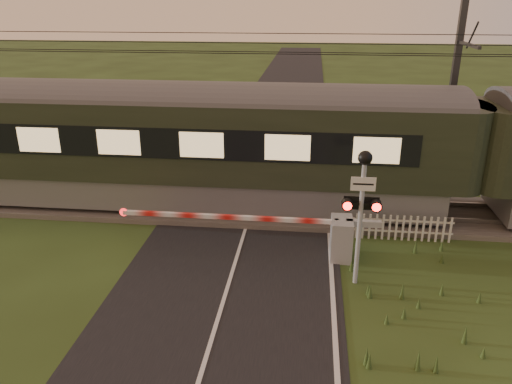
# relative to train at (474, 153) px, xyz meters

# --- Properties ---
(ground) EXTENTS (160.00, 160.00, 0.00)m
(ground) POSITION_rel_train_xyz_m (-7.39, -6.50, -2.38)
(ground) COLOR #2A3A16
(ground) RESTS_ON ground
(road) EXTENTS (6.00, 140.00, 0.03)m
(road) POSITION_rel_train_xyz_m (-7.38, -6.73, -2.37)
(road) COLOR black
(road) RESTS_ON ground
(track_bed) EXTENTS (140.00, 3.40, 0.39)m
(track_bed) POSITION_rel_train_xyz_m (-7.39, 0.00, -2.31)
(track_bed) COLOR #47423D
(track_bed) RESTS_ON ground
(overhead_wires) EXTENTS (120.00, 0.62, 0.62)m
(overhead_wires) POSITION_rel_train_xyz_m (-7.39, 0.00, 3.35)
(overhead_wires) COLOR black
(overhead_wires) RESTS_ON ground
(train) EXTENTS (44.99, 3.10, 4.20)m
(train) POSITION_rel_train_xyz_m (0.00, 0.00, 0.00)
(train) COLOR slate
(train) RESTS_ON ground
(boom_gate) EXTENTS (7.74, 0.94, 1.25)m
(boom_gate) POSITION_rel_train_xyz_m (-4.74, -3.24, -1.69)
(boom_gate) COLOR gray
(boom_gate) RESTS_ON ground
(crossing_signal) EXTENTS (0.94, 0.37, 3.68)m
(crossing_signal) POSITION_rel_train_xyz_m (-4.03, -4.62, 0.16)
(crossing_signal) COLOR gray
(crossing_signal) RESTS_ON ground
(picket_fence) EXTENTS (3.29, 0.07, 0.84)m
(picket_fence) POSITION_rel_train_xyz_m (-2.48, -1.89, -1.95)
(picket_fence) COLOR silver
(picket_fence) RESTS_ON ground
(catenary_mast) EXTENTS (0.22, 2.46, 7.15)m
(catenary_mast) POSITION_rel_train_xyz_m (-0.35, 2.23, 1.34)
(catenary_mast) COLOR #2D2D30
(catenary_mast) RESTS_ON ground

